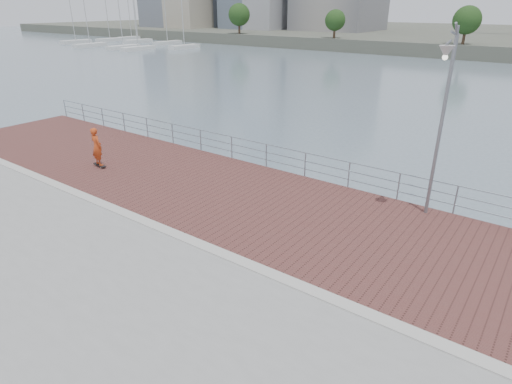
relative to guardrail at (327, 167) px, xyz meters
The scene contains 9 objects.
water 7.50m from the guardrail, 90.00° to the right, with size 400.00×400.00×0.00m, color slate.
seawall 12.12m from the guardrail, 90.00° to the right, with size 40.00×24.00×2.00m, color gray.
brick_lane 3.47m from the guardrail, 90.00° to the right, with size 40.00×6.80×0.02m, color brown.
curb 7.03m from the guardrail, 90.00° to the right, with size 40.00×0.40×0.06m, color #B7B5AD.
guardrail is the anchor object (origin of this frame).
street_lamp 5.75m from the guardrail, 12.41° to the right, with size 0.45×1.30×6.15m.
skateboard 10.39m from the guardrail, 153.79° to the right, with size 0.86×0.32×0.10m.
skateboarder 10.38m from the guardrail, 153.79° to the right, with size 0.64×0.42×1.76m, color #BE4119.
marina 97.84m from the guardrail, 146.49° to the left, with size 34.06×28.33×11.76m.
Camera 1 is at (7.56, -8.30, 6.92)m, focal length 30.00 mm.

